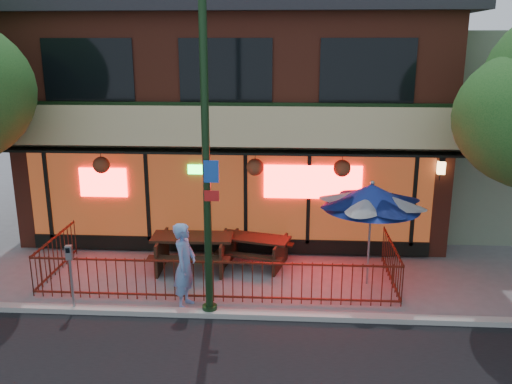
# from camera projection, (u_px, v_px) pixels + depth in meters

# --- Properties ---
(ground) EXTENTS (80.00, 80.00, 0.00)m
(ground) POSITION_uv_depth(u_px,v_px,m) (212.00, 305.00, 12.11)
(ground) COLOR gray
(ground) RESTS_ON ground
(curb) EXTENTS (80.00, 0.25, 0.12)m
(curb) POSITION_uv_depth(u_px,v_px,m) (209.00, 313.00, 11.61)
(curb) COLOR #999993
(curb) RESTS_ON ground
(restaurant_building) EXTENTS (12.96, 9.49, 8.05)m
(restaurant_building) POSITION_uv_depth(u_px,v_px,m) (240.00, 92.00, 17.88)
(restaurant_building) COLOR maroon
(restaurant_building) RESTS_ON ground
(neighbor_building) EXTENTS (6.00, 7.00, 6.00)m
(neighbor_building) POSITION_uv_depth(u_px,v_px,m) (508.00, 126.00, 18.20)
(neighbor_building) COLOR slate
(neighbor_building) RESTS_ON ground
(patio_fence) EXTENTS (8.44, 2.62, 1.00)m
(patio_fence) POSITION_uv_depth(u_px,v_px,m) (215.00, 270.00, 12.43)
(patio_fence) COLOR #501B11
(patio_fence) RESTS_ON ground
(street_light) EXTENTS (0.43, 0.32, 7.00)m
(street_light) POSITION_uv_depth(u_px,v_px,m) (206.00, 172.00, 10.90)
(street_light) COLOR black
(street_light) RESTS_ON ground
(picnic_table_left) EXTENTS (2.09, 1.62, 0.88)m
(picnic_table_left) POSITION_uv_depth(u_px,v_px,m) (193.00, 247.00, 14.01)
(picnic_table_left) COLOR #321E12
(picnic_table_left) RESTS_ON ground
(picnic_table_right) EXTENTS (2.08, 1.78, 0.77)m
(picnic_table_right) POSITION_uv_depth(u_px,v_px,m) (255.00, 246.00, 14.24)
(picnic_table_right) COLOR black
(picnic_table_right) RESTS_ON ground
(patio_umbrella) EXTENTS (2.27, 2.27, 2.59)m
(patio_umbrella) POSITION_uv_depth(u_px,v_px,m) (372.00, 196.00, 12.63)
(patio_umbrella) COLOR gray
(patio_umbrella) RESTS_ON ground
(pedestrian) EXTENTS (0.56, 0.77, 1.95)m
(pedestrian) POSITION_uv_depth(u_px,v_px,m) (185.00, 266.00, 11.82)
(pedestrian) COLOR #6690CC
(pedestrian) RESTS_ON ground
(parking_meter_near) EXTENTS (0.15, 0.13, 1.53)m
(parking_meter_near) POSITION_uv_depth(u_px,v_px,m) (70.00, 267.00, 11.55)
(parking_meter_near) COLOR #989CA1
(parking_meter_near) RESTS_ON ground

